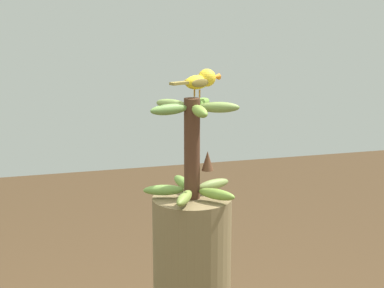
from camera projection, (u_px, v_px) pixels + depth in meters
name	position (u px, v px, depth m)	size (l,w,h in m)	color
banana_bunch	(193.00, 149.00, 1.79)	(0.29, 0.29, 0.31)	#4C2D1E
perched_bird	(201.00, 80.00, 1.79)	(0.18, 0.09, 0.08)	#C68933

